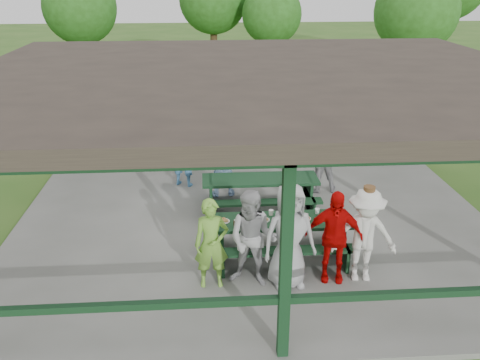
{
  "coord_description": "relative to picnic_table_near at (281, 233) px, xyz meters",
  "views": [
    {
      "loc": [
        -0.98,
        -9.35,
        5.05
      ],
      "look_at": [
        -0.34,
        -0.3,
        1.28
      ],
      "focal_mm": 38.0,
      "sensor_mm": 36.0,
      "label": 1
    }
  ],
  "objects": [
    {
      "name": "tree_right",
      "position": [
        7.12,
        12.38,
        2.91
      ],
      "size": [
        3.3,
        3.3,
        5.16
      ],
      "color": "#322414",
      "rests_on": "ground"
    },
    {
      "name": "spectator_grey",
      "position": [
        1.36,
        2.95,
        0.41
      ],
      "size": [
        0.89,
        0.71,
        1.76
      ],
      "primitive_type": "imported",
      "rotation": [
        0.0,
        0.0,
        3.19
      ],
      "color": "gray",
      "rests_on": "concrete_slab"
    },
    {
      "name": "spectator_blue",
      "position": [
        -1.91,
        3.51,
        0.38
      ],
      "size": [
        0.73,
        0.62,
        1.71
      ],
      "primitive_type": "imported",
      "rotation": [
        0.0,
        0.0,
        2.74
      ],
      "color": "teal",
      "rests_on": "concrete_slab"
    },
    {
      "name": "ground",
      "position": [
        -0.35,
        1.2,
        -0.57
      ],
      "size": [
        90.0,
        90.0,
        0.0
      ],
      "primitive_type": "plane",
      "color": "#30591B",
      "rests_on": "ground"
    },
    {
      "name": "tree_far_left",
      "position": [
        -6.81,
        16.26,
        2.89
      ],
      "size": [
        3.28,
        3.28,
        5.12
      ],
      "color": "#322414",
      "rests_on": "ground"
    },
    {
      "name": "contestant_red",
      "position": [
        0.76,
        -0.8,
        0.35
      ],
      "size": [
        1.02,
        0.57,
        1.64
      ],
      "primitive_type": "imported",
      "rotation": [
        0.0,
        0.0,
        -0.18
      ],
      "color": "#BA0505",
      "rests_on": "concrete_slab"
    },
    {
      "name": "spectator_lblue",
      "position": [
        -0.96,
        2.86,
        0.32
      ],
      "size": [
        1.51,
        0.64,
        1.58
      ],
      "primitive_type": "imported",
      "rotation": [
        0.0,
        0.0,
        3.26
      ],
      "color": "#84A6CD",
      "rests_on": "concrete_slab"
    },
    {
      "name": "farm_trailer",
      "position": [
        -3.67,
        8.26,
        0.12
      ],
      "size": [
        4.0,
        2.54,
        1.4
      ],
      "rotation": [
        0.0,
        0.0,
        -0.34
      ],
      "color": "navy",
      "rests_on": "ground"
    },
    {
      "name": "pickup_truck",
      "position": [
        -0.19,
        9.84,
        0.16
      ],
      "size": [
        5.32,
        2.57,
        1.46
      ],
      "primitive_type": "imported",
      "rotation": [
        0.0,
        0.0,
        1.54
      ],
      "color": "silver",
      "rests_on": "ground"
    },
    {
      "name": "contestant_white_fedora",
      "position": [
        1.27,
        -0.85,
        0.37
      ],
      "size": [
        1.15,
        0.76,
        1.73
      ],
      "rotation": [
        0.0,
        0.0,
        -0.13
      ],
      "color": "silver",
      "rests_on": "concrete_slab"
    },
    {
      "name": "contestant_grey_mid",
      "position": [
        -0.01,
        -0.92,
        0.44
      ],
      "size": [
        0.98,
        0.74,
        1.83
      ],
      "primitive_type": "imported",
      "rotation": [
        0.0,
        0.0,
        0.19
      ],
      "color": "#98999B",
      "rests_on": "concrete_slab"
    },
    {
      "name": "concrete_slab",
      "position": [
        -0.35,
        1.2,
        -0.52
      ],
      "size": [
        10.0,
        8.0,
        0.1
      ],
      "primitive_type": "cube",
      "color": "slate",
      "rests_on": "ground"
    },
    {
      "name": "pavilion_structure",
      "position": [
        -0.35,
        1.2,
        2.59
      ],
      "size": [
        10.6,
        8.6,
        3.24
      ],
      "color": "black",
      "rests_on": "concrete_slab"
    },
    {
      "name": "contestant_green",
      "position": [
        -1.28,
        -0.85,
        0.31
      ],
      "size": [
        0.58,
        0.39,
        1.57
      ],
      "primitive_type": "imported",
      "rotation": [
        0.0,
        0.0,
        0.03
      ],
      "color": "#6DA737",
      "rests_on": "concrete_slab"
    },
    {
      "name": "tree_left",
      "position": [
        -0.78,
        19.07,
        3.05
      ],
      "size": [
        3.43,
        3.43,
        5.36
      ],
      "color": "#322414",
      "rests_on": "ground"
    },
    {
      "name": "contestant_grey_left",
      "position": [
        -0.61,
        -0.85,
        0.37
      ],
      "size": [
        0.99,
        0.88,
        1.69
      ],
      "primitive_type": "imported",
      "rotation": [
        0.0,
        0.0,
        -0.33
      ],
      "color": "#9A999C",
      "rests_on": "concrete_slab"
    },
    {
      "name": "picnic_table_near",
      "position": [
        0.0,
        0.0,
        0.0
      ],
      "size": [
        2.54,
        1.39,
        0.75
      ],
      "color": "black",
      "rests_on": "concrete_slab"
    },
    {
      "name": "table_setting",
      "position": [
        0.15,
        0.02,
        0.31
      ],
      "size": [
        2.36,
        0.45,
        0.1
      ],
      "color": "white",
      "rests_on": "picnic_table_near"
    },
    {
      "name": "tree_mid",
      "position": [
        2.0,
        17.27,
        2.46
      ],
      "size": [
        2.87,
        2.87,
        4.49
      ],
      "color": "#322414",
      "rests_on": "ground"
    },
    {
      "name": "picnic_table_far",
      "position": [
        -0.17,
        2.0,
        -0.0
      ],
      "size": [
        2.52,
        1.39,
        0.75
      ],
      "color": "black",
      "rests_on": "concrete_slab"
    }
  ]
}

